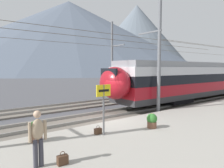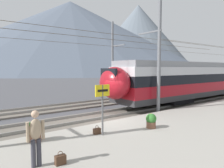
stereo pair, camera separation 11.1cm
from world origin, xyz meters
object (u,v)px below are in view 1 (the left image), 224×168
(potted_plant_by_shelter, at_px, (152,120))
(handbag_near_sign, at_px, (98,131))
(handbag_beside_passenger, at_px, (63,160))
(passenger_walking, at_px, (38,136))
(train_near_platform, at_px, (223,77))
(train_far_track, at_px, (222,75))
(catenary_mast_mid, at_px, (158,54))
(catenary_mast_far_side, at_px, (113,59))
(platform_sign, at_px, (104,98))
(potted_plant_platform_edge, at_px, (36,130))

(potted_plant_by_shelter, bearing_deg, handbag_near_sign, 163.12)
(handbag_beside_passenger, bearing_deg, passenger_walking, 154.66)
(train_near_platform, height_order, train_far_track, same)
(train_near_platform, xyz_separation_m, train_far_track, (9.94, 4.67, -0.01))
(catenary_mast_mid, height_order, potted_plant_by_shelter, catenary_mast_mid)
(train_far_track, relative_size, catenary_mast_far_side, 0.57)
(passenger_walking, bearing_deg, train_near_platform, 12.90)
(handbag_beside_passenger, xyz_separation_m, handbag_near_sign, (2.39, 1.77, -0.02))
(passenger_walking, xyz_separation_m, potted_plant_by_shelter, (5.63, 0.68, -0.56))
(handbag_beside_passenger, bearing_deg, platform_sign, 30.73)
(passenger_walking, bearing_deg, handbag_near_sign, 26.01)
(passenger_walking, height_order, potted_plant_by_shelter, passenger_walking)
(passenger_walking, distance_m, handbag_near_sign, 3.45)
(catenary_mast_mid, xyz_separation_m, potted_plant_by_shelter, (-3.51, -2.74, -3.53))
(catenary_mast_mid, relative_size, passenger_walking, 27.66)
(train_near_platform, height_order, passenger_walking, train_near_platform)
(handbag_beside_passenger, bearing_deg, train_near_platform, 13.99)
(platform_sign, xyz_separation_m, handbag_near_sign, (-0.12, 0.27, -1.49))
(catenary_mast_mid, bearing_deg, train_far_track, 15.37)
(catenary_mast_far_side, distance_m, potted_plant_by_shelter, 12.81)
(train_near_platform, bearing_deg, catenary_mast_far_side, 149.64)
(catenary_mast_far_side, xyz_separation_m, handbag_beside_passenger, (-10.74, -11.88, -3.72))
(platform_sign, distance_m, passenger_walking, 3.43)
(platform_sign, height_order, potted_plant_platform_edge, platform_sign)
(catenary_mast_far_side, height_order, handbag_beside_passenger, catenary_mast_far_side)
(potted_plant_by_shelter, bearing_deg, train_far_track, 18.85)
(platform_sign, height_order, handbag_beside_passenger, platform_sign)
(train_far_track, bearing_deg, platform_sign, -163.59)
(train_near_platform, bearing_deg, potted_plant_platform_edge, -172.29)
(catenary_mast_mid, xyz_separation_m, handbag_near_sign, (-6.12, -1.95, -3.78))
(train_near_platform, bearing_deg, catenary_mast_mid, -172.67)
(catenary_mast_far_side, height_order, handbag_near_sign, catenary_mast_far_side)
(catenary_mast_mid, relative_size, catenary_mast_far_side, 1.00)
(train_far_track, xyz_separation_m, catenary_mast_far_side, (-20.97, 1.79, 2.03))
(catenary_mast_far_side, xyz_separation_m, potted_plant_platform_edge, (-10.82, -9.42, -3.41))
(train_far_track, height_order, potted_plant_by_shelter, train_far_track)
(catenary_mast_far_side, height_order, potted_plant_by_shelter, catenary_mast_far_side)
(train_near_platform, height_order, platform_sign, train_near_platform)
(catenary_mast_mid, height_order, passenger_walking, catenary_mast_mid)
(catenary_mast_mid, distance_m, potted_plant_by_shelter, 5.68)
(potted_plant_platform_edge, bearing_deg, passenger_walking, -104.11)
(handbag_near_sign, bearing_deg, potted_plant_by_shelter, -16.88)
(catenary_mast_mid, bearing_deg, platform_sign, -159.65)
(catenary_mast_far_side, distance_m, passenger_walking, 16.49)
(platform_sign, relative_size, passenger_walking, 1.31)
(catenary_mast_far_side, relative_size, passenger_walking, 27.66)
(catenary_mast_far_side, relative_size, platform_sign, 21.19)
(handbag_near_sign, distance_m, potted_plant_platform_edge, 2.59)
(catenary_mast_mid, distance_m, passenger_walking, 10.20)
(handbag_near_sign, bearing_deg, platform_sign, -66.48)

